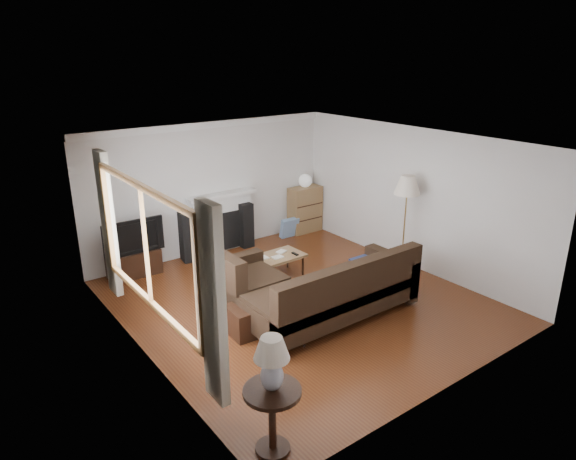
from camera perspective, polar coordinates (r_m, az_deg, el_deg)
room at (r=7.63m, az=1.35°, el=0.46°), size 5.10×5.60×2.54m
window at (r=6.23m, az=-15.53°, el=-1.81°), size 0.12×2.74×1.54m
curtain_near at (r=5.03m, az=-8.31°, el=-8.39°), size 0.10×0.35×2.10m
curtain_far at (r=7.66m, az=-19.33°, el=0.59°), size 0.10×0.35×2.10m
fireplace at (r=10.02m, az=-7.32°, el=0.91°), size 1.40×0.26×1.15m
tv_stand at (r=9.32m, az=-16.73°, el=-3.57°), size 0.88×0.40×0.44m
television at (r=9.13m, az=-17.05°, el=-0.56°), size 1.04×0.14×0.60m
speaker_left at (r=9.64m, az=-11.08°, el=-0.76°), size 0.30×0.34×0.92m
speaker_right at (r=10.20m, az=-4.82°, el=0.59°), size 0.25×0.30×0.89m
bookshelf at (r=11.00m, az=1.89°, el=2.30°), size 0.72×0.34×0.98m
globe_lamp at (r=10.83m, az=1.93°, el=5.50°), size 0.28×0.28×0.28m
sectional_sofa at (r=7.49m, az=4.99°, el=-6.53°), size 2.86×2.09×0.93m
coffee_table at (r=8.84m, az=-1.45°, el=-4.11°), size 1.04×0.59×0.40m
footstool at (r=7.21m, az=-4.63°, el=-9.92°), size 0.51×0.51×0.41m
floor_lamp at (r=9.11m, az=12.81°, el=0.60°), size 0.57×0.57×1.73m
side_table at (r=5.28m, az=-1.74°, el=-20.36°), size 0.56×0.56×0.71m
table_lamp at (r=4.90m, az=-1.81°, el=-14.69°), size 0.34×0.34×0.55m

